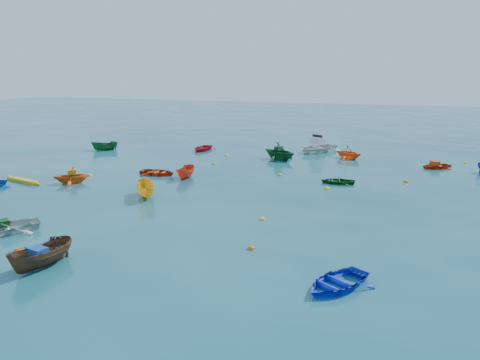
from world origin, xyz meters
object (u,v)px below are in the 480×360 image
(kayak_yellow, at_px, (25,182))
(motorboat_white, at_px, (317,152))
(dinghy_white_near, at_px, (3,233))
(dinghy_blue_se, at_px, (336,287))

(kayak_yellow, xyz_separation_m, motorboat_white, (18.53, 18.68, 0.00))
(dinghy_white_near, height_order, kayak_yellow, dinghy_white_near)
(kayak_yellow, bearing_deg, motorboat_white, -30.24)
(motorboat_white, bearing_deg, dinghy_white_near, -82.33)
(dinghy_white_near, xyz_separation_m, motorboat_white, (12.08, 27.62, 0.00))
(dinghy_blue_se, height_order, motorboat_white, motorboat_white)
(dinghy_white_near, relative_size, motorboat_white, 0.74)
(motorboat_white, bearing_deg, kayak_yellow, -103.48)
(dinghy_white_near, bearing_deg, dinghy_blue_se, 34.60)
(kayak_yellow, bearing_deg, dinghy_white_near, -129.67)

